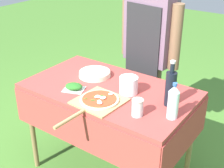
# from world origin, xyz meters

# --- Properties ---
(prep_table) EXTENTS (1.26, 0.74, 0.81)m
(prep_table) POSITION_xyz_m (0.00, 0.00, 0.71)
(prep_table) COLOR #A83D38
(prep_table) RESTS_ON ground
(person_cook) EXTENTS (0.60, 0.25, 1.62)m
(person_cook) POSITION_xyz_m (-0.02, 0.62, 0.96)
(person_cook) COLOR #70604C
(person_cook) RESTS_ON ground
(pizza_on_peel) EXTENTS (0.32, 0.57, 0.05)m
(pizza_on_peel) POSITION_xyz_m (0.07, -0.22, 0.82)
(pizza_on_peel) COLOR tan
(pizza_on_peel) RESTS_ON prep_table
(oil_bottle) EXTENTS (0.07, 0.07, 0.32)m
(oil_bottle) POSITION_xyz_m (0.47, 0.03, 0.94)
(oil_bottle) COLOR black
(oil_bottle) RESTS_ON prep_table
(water_bottle) EXTENTS (0.07, 0.07, 0.24)m
(water_bottle) POSITION_xyz_m (0.56, -0.10, 0.92)
(water_bottle) COLOR silver
(water_bottle) RESTS_ON prep_table
(herb_container) EXTENTS (0.18, 0.16, 0.05)m
(herb_container) POSITION_xyz_m (-0.19, -0.17, 0.83)
(herb_container) COLOR silver
(herb_container) RESTS_ON prep_table
(mixing_tub) EXTENTS (0.13, 0.13, 0.12)m
(mixing_tub) POSITION_xyz_m (0.16, 0.02, 0.87)
(mixing_tub) COLOR silver
(mixing_tub) RESTS_ON prep_table
(plate_stack) EXTENTS (0.25, 0.25, 0.04)m
(plate_stack) POSITION_xyz_m (-0.21, 0.10, 0.83)
(plate_stack) COLOR beige
(plate_stack) RESTS_ON prep_table
(sauce_jar) EXTENTS (0.07, 0.07, 0.11)m
(sauce_jar) POSITION_xyz_m (0.37, -0.20, 0.86)
(sauce_jar) COLOR silver
(sauce_jar) RESTS_ON prep_table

